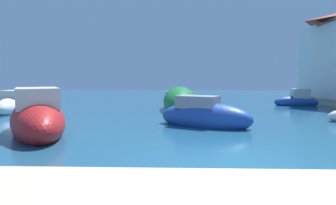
% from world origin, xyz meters
% --- Properties ---
extents(ground, '(80.00, 80.00, 0.00)m').
position_xyz_m(ground, '(0.00, 0.00, 0.00)').
color(ground, '#1E5170').
extents(moored_boat_0, '(4.49, 3.25, 1.65)m').
position_xyz_m(moored_boat_0, '(-0.21, 5.47, 0.45)').
color(moored_boat_0, '#1E479E').
rests_on(moored_boat_0, ground).
extents(moored_boat_1, '(3.37, 1.14, 1.50)m').
position_xyz_m(moored_boat_1, '(7.75, 14.76, 0.38)').
color(moored_boat_1, '#1E479E').
rests_on(moored_boat_1, ground).
extents(moored_boat_2, '(3.09, 2.54, 0.91)m').
position_xyz_m(moored_boat_2, '(-13.33, 14.59, 0.26)').
color(moored_boat_2, '#3F3F47').
rests_on(moored_boat_2, ground).
extents(moored_boat_3, '(2.22, 6.49, 1.98)m').
position_xyz_m(moored_boat_3, '(-1.24, 12.01, 0.55)').
color(moored_boat_3, '#197233').
rests_on(moored_boat_3, ground).
extents(moored_boat_5, '(1.88, 3.64, 1.65)m').
position_xyz_m(moored_boat_5, '(-11.55, 9.88, 0.44)').
color(moored_boat_5, white).
rests_on(moored_boat_5, ground).
extents(moored_boat_6, '(4.62, 6.24, 2.17)m').
position_xyz_m(moored_boat_6, '(-6.91, 3.75, 0.57)').
color(moored_boat_6, '#B21E1E').
rests_on(moored_boat_6, ground).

